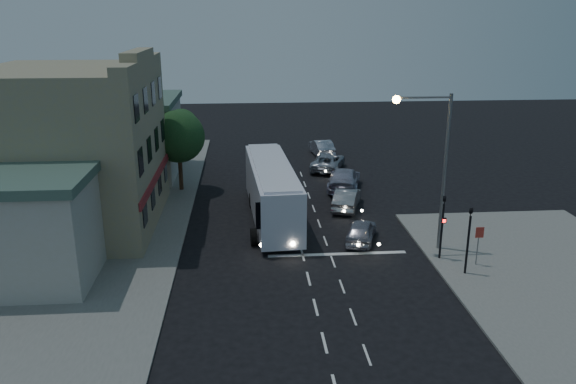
{
  "coord_description": "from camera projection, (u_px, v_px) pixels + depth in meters",
  "views": [
    {
      "loc": [
        -3.1,
        -27.38,
        13.19
      ],
      "look_at": [
        -0.45,
        7.1,
        2.2
      ],
      "focal_mm": 35.0,
      "sensor_mm": 36.0,
      "label": 1
    }
  ],
  "objects": [
    {
      "name": "low_building_south",
      "position": [
        18.0,
        229.0,
        27.79
      ],
      "size": [
        7.4,
        5.4,
        5.7
      ],
      "color": "#B1AFAB",
      "rests_on": "sidewalk_far"
    },
    {
      "name": "car_extra",
      "position": [
        322.0,
        148.0,
        54.61
      ],
      "size": [
        2.1,
        4.86,
        1.56
      ],
      "primitive_type": "imported",
      "rotation": [
        0.0,
        0.0,
        3.24
      ],
      "color": "#ADAFBD",
      "rests_on": "ground"
    },
    {
      "name": "street_tree",
      "position": [
        178.0,
        134.0,
        42.55
      ],
      "size": [
        4.0,
        4.0,
        6.2
      ],
      "color": "black",
      "rests_on": "sidewalk_far"
    },
    {
      "name": "car_sedan_b",
      "position": [
        344.0,
        179.0,
        44.05
      ],
      "size": [
        3.66,
        6.14,
        1.67
      ],
      "primitive_type": "imported",
      "rotation": [
        0.0,
        0.0,
        2.9
      ],
      "color": "#AFAEC2",
      "rests_on": "ground"
    },
    {
      "name": "tour_bus",
      "position": [
        272.0,
        190.0,
        37.18
      ],
      "size": [
        3.35,
        12.6,
        3.83
      ],
      "rotation": [
        0.0,
        0.0,
        0.06
      ],
      "color": "white",
      "rests_on": "ground"
    },
    {
      "name": "car_sedan_c",
      "position": [
        328.0,
        162.0,
        49.56
      ],
      "size": [
        3.95,
        5.76,
        1.46
      ],
      "primitive_type": "imported",
      "rotation": [
        0.0,
        0.0,
        2.82
      ],
      "color": "#A1A5B1",
      "rests_on": "ground"
    },
    {
      "name": "traffic_signal_main",
      "position": [
        443.0,
        220.0,
        30.8
      ],
      "size": [
        0.25,
        0.35,
        4.1
      ],
      "color": "black",
      "rests_on": "sidewalk_near"
    },
    {
      "name": "road_markings",
      "position": [
        322.0,
        245.0,
        33.47
      ],
      "size": [
        8.0,
        30.55,
        0.01
      ],
      "color": "silver",
      "rests_on": "ground"
    },
    {
      "name": "regulatory_sign",
      "position": [
        479.0,
        240.0,
        30.2
      ],
      "size": [
        0.45,
        0.12,
        2.2
      ],
      "color": "slate",
      "rests_on": "sidewalk_near"
    },
    {
      "name": "traffic_signal_side",
      "position": [
        469.0,
        232.0,
        28.97
      ],
      "size": [
        0.18,
        0.15,
        4.1
      ],
      "color": "black",
      "rests_on": "sidewalk_near"
    },
    {
      "name": "car_suv",
      "position": [
        361.0,
        231.0,
        33.92
      ],
      "size": [
        2.79,
        4.24,
        1.34
      ],
      "primitive_type": "imported",
      "rotation": [
        0.0,
        0.0,
        2.81
      ],
      "color": "#9696A5",
      "rests_on": "ground"
    },
    {
      "name": "streetlight",
      "position": [
        435.0,
        155.0,
        31.12
      ],
      "size": [
        3.32,
        0.44,
        9.0
      ],
      "color": "slate",
      "rests_on": "sidewalk_near"
    },
    {
      "name": "ground",
      "position": [
        306.0,
        270.0,
        30.23
      ],
      "size": [
        120.0,
        120.0,
        0.0
      ],
      "primitive_type": "plane",
      "color": "black"
    },
    {
      "name": "sidewalk_far",
      "position": [
        97.0,
        223.0,
        36.87
      ],
      "size": [
        12.0,
        50.0,
        0.12
      ],
      "primitive_type": "cube",
      "color": "slate",
      "rests_on": "ground"
    },
    {
      "name": "car_sedan_a",
      "position": [
        347.0,
        199.0,
        39.66
      ],
      "size": [
        2.84,
        4.67,
        1.45
      ],
      "primitive_type": "imported",
      "rotation": [
        0.0,
        0.0,
        2.82
      ],
      "color": "#98989A",
      "rests_on": "ground"
    },
    {
      "name": "main_building",
      "position": [
        73.0,
        148.0,
        35.26
      ],
      "size": [
        10.12,
        12.0,
        11.0
      ],
      "color": "#968A5E",
      "rests_on": "sidewalk_far"
    },
    {
      "name": "low_building_north",
      "position": [
        122.0,
        136.0,
        47.23
      ],
      "size": [
        9.4,
        9.4,
        6.5
      ],
      "color": "#B1AFAB",
      "rests_on": "sidewalk_far"
    }
  ]
}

